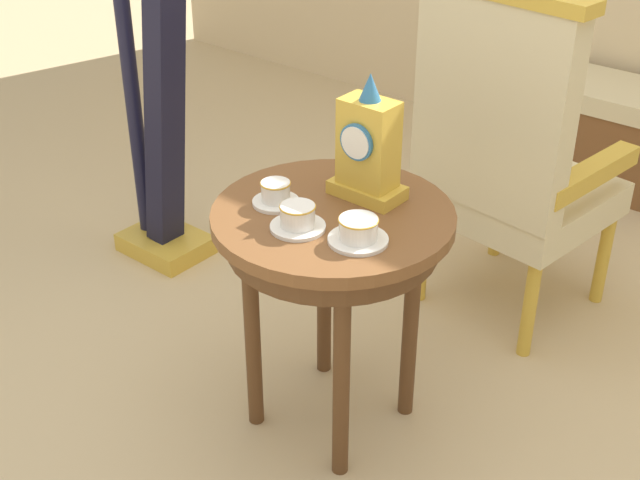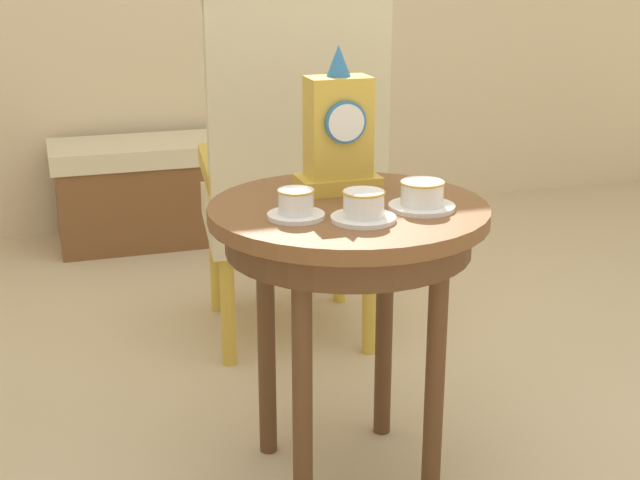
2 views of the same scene
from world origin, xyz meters
name	(u,v)px [view 1 (image 1 of 2)]	position (x,y,z in m)	size (l,w,h in m)	color
ground_plane	(349,415)	(0.00, 0.00, 0.00)	(10.00, 10.00, 0.00)	tan
side_table	(333,241)	(-0.04, -0.03, 0.59)	(0.63, 0.63, 0.68)	brown
teacup_left	(276,194)	(-0.18, -0.10, 0.71)	(0.12, 0.12, 0.06)	white
teacup_right	(298,218)	(-0.05, -0.16, 0.71)	(0.14, 0.14, 0.06)	white
teacup_center	(358,231)	(0.10, -0.11, 0.71)	(0.15, 0.15, 0.06)	white
mantel_clock	(368,149)	(-0.03, 0.09, 0.82)	(0.19, 0.11, 0.34)	gold
armchair	(508,154)	(0.05, 0.73, 0.59)	(0.60, 0.59, 1.14)	beige
harp	(154,69)	(-1.08, 0.28, 0.74)	(0.40, 0.24, 1.83)	gold
window_bench	(588,128)	(-0.18, 1.95, 0.22)	(0.94, 0.40, 0.44)	beige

